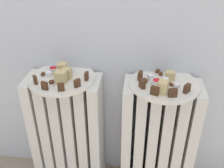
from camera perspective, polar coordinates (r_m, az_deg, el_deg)
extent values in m
cube|color=silver|center=(1.35, -15.56, -9.35)|extent=(0.04, 0.17, 0.58)
cube|color=silver|center=(1.34, -13.22, -9.63)|extent=(0.04, 0.17, 0.58)
cube|color=silver|center=(1.32, -10.82, -9.90)|extent=(0.04, 0.17, 0.58)
cube|color=silver|center=(1.31, -8.36, -10.15)|extent=(0.04, 0.17, 0.58)
cube|color=silver|center=(1.29, -5.84, -10.40)|extent=(0.04, 0.17, 0.58)
cube|color=silver|center=(1.28, -3.28, -10.62)|extent=(0.04, 0.17, 0.58)
cube|color=silver|center=(1.27, 3.32, -11.11)|extent=(0.04, 0.17, 0.58)
cube|color=silver|center=(1.27, 5.96, -11.27)|extent=(0.04, 0.17, 0.58)
cube|color=silver|center=(1.27, 8.60, -11.40)|extent=(0.04, 0.17, 0.58)
cube|color=silver|center=(1.28, 11.23, -11.51)|extent=(0.04, 0.17, 0.58)
cube|color=silver|center=(1.29, 13.83, -11.59)|extent=(0.04, 0.17, 0.58)
cube|color=silver|center=(1.30, 16.40, -11.65)|extent=(0.04, 0.17, 0.58)
cylinder|color=silver|center=(1.14, -10.86, 1.23)|extent=(0.29, 0.29, 0.01)
cylinder|color=silver|center=(1.10, 11.27, -0.03)|extent=(0.29, 0.29, 0.01)
cube|color=#472B19|center=(1.11, -16.36, 0.86)|extent=(0.03, 0.03, 0.03)
cube|color=#472B19|center=(1.06, -14.45, -0.37)|extent=(0.03, 0.02, 0.03)
cube|color=#472B19|center=(1.04, -11.04, -0.66)|extent=(0.03, 0.02, 0.03)
cube|color=#472B19|center=(1.05, -7.58, 0.17)|extent=(0.03, 0.03, 0.03)
cube|color=#472B19|center=(1.10, -5.57, 1.74)|extent=(0.01, 0.03, 0.03)
cube|color=tan|center=(1.12, -9.82, 2.31)|extent=(0.04, 0.04, 0.05)
cube|color=tan|center=(1.09, -11.11, 1.48)|extent=(0.05, 0.04, 0.05)
cube|color=tan|center=(1.15, -10.72, 3.27)|extent=(0.04, 0.04, 0.05)
cube|color=white|center=(1.16, -8.92, 2.84)|extent=(0.03, 0.03, 0.02)
cube|color=white|center=(1.15, -13.55, 2.06)|extent=(0.03, 0.03, 0.02)
ellipsoid|color=#4C2814|center=(1.10, -13.01, 0.49)|extent=(0.03, 0.03, 0.02)
ellipsoid|color=#4C2814|center=(1.17, -14.82, 2.17)|extent=(0.02, 0.03, 0.01)
cylinder|color=white|center=(1.18, -12.64, 2.98)|extent=(0.04, 0.04, 0.02)
cylinder|color=red|center=(1.18, -12.67, 3.25)|extent=(0.03, 0.03, 0.01)
cube|color=#472B19|center=(1.10, 6.15, 1.85)|extent=(0.02, 0.03, 0.03)
cube|color=#472B19|center=(1.04, 6.57, 0.06)|extent=(0.03, 0.04, 0.03)
cube|color=#472B19|center=(1.01, 9.29, -1.46)|extent=(0.04, 0.03, 0.03)
cube|color=#472B19|center=(1.01, 13.11, -1.87)|extent=(0.03, 0.02, 0.03)
cube|color=#472B19|center=(1.05, 16.00, -0.95)|extent=(0.03, 0.03, 0.03)
cube|color=tan|center=(1.02, 11.04, -0.66)|extent=(0.05, 0.05, 0.05)
cube|color=tan|center=(1.12, 12.49, 1.79)|extent=(0.04, 0.04, 0.04)
cube|color=white|center=(1.09, 11.45, 0.66)|extent=(0.03, 0.03, 0.02)
cube|color=white|center=(1.07, 13.93, -0.40)|extent=(0.03, 0.03, 0.02)
cube|color=white|center=(1.11, 8.35, 1.50)|extent=(0.03, 0.03, 0.02)
ellipsoid|color=#4C2814|center=(1.17, 9.90, 2.81)|extent=(0.03, 0.03, 0.02)
ellipsoid|color=#4C2814|center=(1.09, 7.26, 0.82)|extent=(0.03, 0.03, 0.02)
ellipsoid|color=#4C2814|center=(1.15, 10.57, 2.22)|extent=(0.03, 0.03, 0.02)
ellipsoid|color=#4C2814|center=(1.08, 12.75, -0.07)|extent=(0.03, 0.03, 0.01)
cylinder|color=white|center=(1.08, 9.73, 0.33)|extent=(0.04, 0.04, 0.02)
cylinder|color=red|center=(1.07, 9.75, 0.60)|extent=(0.03, 0.03, 0.01)
cube|color=#B7B7BC|center=(1.10, -12.13, 0.24)|extent=(0.01, 0.06, 0.00)
cube|color=#B7B7BC|center=(1.14, -11.24, 1.52)|extent=(0.02, 0.02, 0.00)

